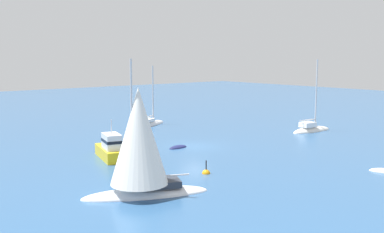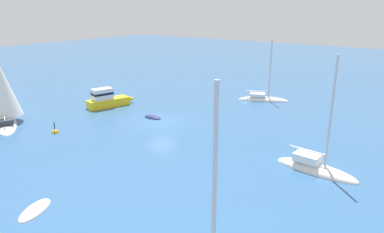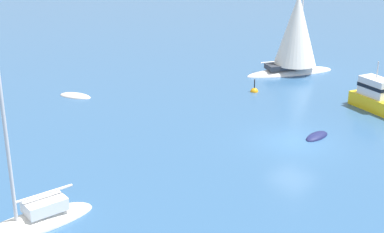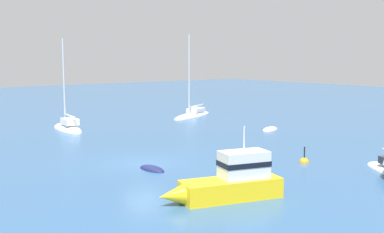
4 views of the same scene
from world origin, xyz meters
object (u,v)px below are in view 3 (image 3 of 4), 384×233
object	(u,v)px
rib	(75,96)
tender	(317,137)
ketch	(32,223)
launch	(382,100)
channel_buoy	(254,92)
sailboat	(295,37)

from	to	relation	value
rib	tender	xyz separation A→B (m)	(-6.35, 16.47, 0.00)
ketch	launch	bearing A→B (deg)	178.53
launch	channel_buoy	bearing A→B (deg)	-146.11
rib	ketch	xyz separation A→B (m)	(10.78, 14.17, 0.14)
rib	sailboat	bearing A→B (deg)	-137.49
ketch	launch	xyz separation A→B (m)	(-24.00, 2.56, 0.69)
ketch	sailboat	bearing A→B (deg)	-160.45
rib	channel_buoy	xyz separation A→B (m)	(-10.37, 8.08, 0.01)
ketch	tender	xyz separation A→B (m)	(-17.13, 2.31, -0.14)
ketch	launch	world-z (taller)	ketch
rib	launch	world-z (taller)	launch
rib	sailboat	world-z (taller)	sailboat
rib	tender	world-z (taller)	tender
channel_buoy	sailboat	bearing A→B (deg)	-168.89
rib	sailboat	size ratio (longest dim) A/B	0.32
rib	channel_buoy	size ratio (longest dim) A/B	2.16
ketch	sailboat	xyz separation A→B (m)	(-27.49, -7.33, 2.87)
tender	sailboat	xyz separation A→B (m)	(-10.37, -9.64, 3.01)
launch	ketch	bearing A→B (deg)	-80.46
tender	sailboat	size ratio (longest dim) A/B	0.24
ketch	channel_buoy	bearing A→B (deg)	-159.33
rib	launch	xyz separation A→B (m)	(-13.23, 16.72, 0.83)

